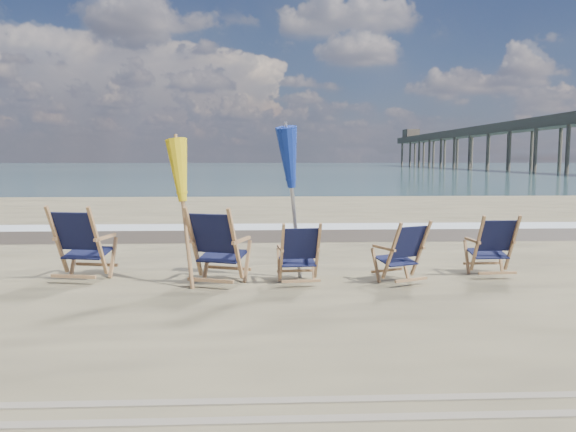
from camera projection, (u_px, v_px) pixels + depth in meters
name	position (u px, v px, depth m)	size (l,w,h in m)	color
ocean	(264.00, 166.00, 133.46)	(400.00, 400.00, 0.00)	#3B5D63
surf_foam	(277.00, 227.00, 14.50)	(200.00, 1.40, 0.01)	silver
wet_sand_strip	(279.00, 234.00, 13.01)	(200.00, 2.60, 0.00)	#42362A
beach_chair_0	(98.00, 244.00, 7.86)	(0.71, 0.80, 1.11)	#121536
beach_chair_1	(235.00, 248.00, 7.56)	(0.71, 0.80, 1.11)	#121536
beach_chair_2	(318.00, 254.00, 7.73)	(0.57, 0.64, 0.89)	#121536
beach_chair_3	(421.00, 251.00, 7.88)	(0.58, 0.65, 0.91)	#121536
beach_chair_4	(512.00, 246.00, 8.24)	(0.61, 0.68, 0.95)	#121536
umbrella_yellow	(184.00, 177.00, 7.54)	(0.30, 0.30, 2.02)	#AC7A4D
umbrella_blue	(294.00, 164.00, 7.93)	(0.30, 0.30, 2.21)	#A5A5AD
fishing_pier	(527.00, 139.00, 81.07)	(4.40, 140.00, 9.30)	brown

